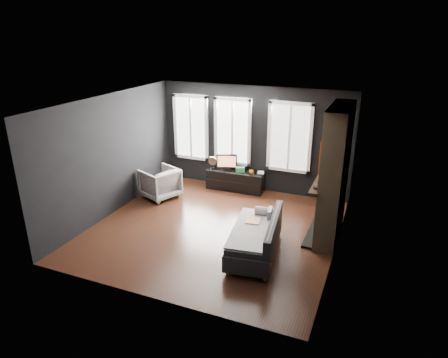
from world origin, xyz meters
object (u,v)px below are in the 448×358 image
at_px(armchair, 160,181).
at_px(mug, 251,171).
at_px(monitor, 227,161).
at_px(book, 258,169).
at_px(mantel_vase, 325,167).
at_px(media_console, 236,180).
at_px(sofa, 255,235).

relative_size(armchair, mug, 7.14).
xyz_separation_m(armchair, monitor, (1.33, 1.17, 0.35)).
bearing_deg(book, monitor, -172.72).
height_order(monitor, mantel_vase, mantel_vase).
bearing_deg(media_console, monitor, -178.61).
distance_m(media_console, mug, 0.54).
distance_m(sofa, mantel_vase, 2.13).
height_order(armchair, book, armchair).
bearing_deg(book, sofa, -72.99).
height_order(monitor, mug, monitor).
bearing_deg(monitor, sofa, -77.70).
height_order(armchair, monitor, monitor).
relative_size(media_console, monitor, 2.78).
bearing_deg(sofa, mantel_vase, 52.20).
distance_m(sofa, armchair, 3.48).
bearing_deg(monitor, media_console, -15.66).
bearing_deg(book, mantel_vase, -34.68).
bearing_deg(mantel_vase, monitor, 156.19).
xyz_separation_m(mug, book, (0.13, 0.12, 0.05)).
relative_size(sofa, monitor, 3.31).
height_order(sofa, armchair, armchair).
distance_m(armchair, media_console, 1.98).
xyz_separation_m(book, mantel_vase, (1.85, -1.28, 0.70)).
relative_size(sofa, media_console, 1.19).
bearing_deg(armchair, monitor, 154.77).
relative_size(monitor, book, 2.44).
xyz_separation_m(sofa, armchair, (-3.05, 1.67, 0.03)).
bearing_deg(mantel_vase, armchair, 179.87).
bearing_deg(sofa, mug, 102.03).
xyz_separation_m(media_console, monitor, (-0.25, -0.01, 0.50)).
distance_m(media_console, monitor, 0.56).
height_order(media_console, monitor, monitor).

